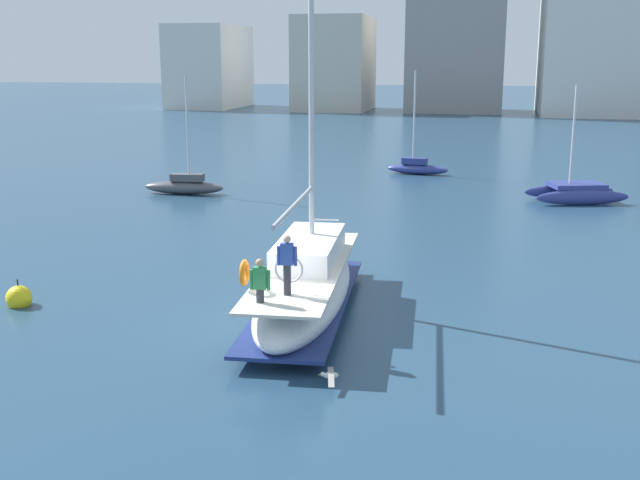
{
  "coord_description": "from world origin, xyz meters",
  "views": [
    {
      "loc": [
        5.29,
        -19.97,
        7.42
      ],
      "look_at": [
        0.18,
        3.49,
        1.8
      ],
      "focal_mm": 43.91,
      "sensor_mm": 36.0,
      "label": 1
    }
  ],
  "objects_px": {
    "moored_catamaran": "(576,191)",
    "seagull": "(330,375)",
    "moored_cutter_left": "(184,185)",
    "mooring_buoy": "(19,298)",
    "moored_sloop_far": "(417,167)",
    "main_sailboat": "(306,284)"
  },
  "relations": [
    {
      "from": "moored_catamaran",
      "to": "seagull",
      "type": "height_order",
      "value": "moored_catamaran"
    },
    {
      "from": "main_sailboat",
      "to": "moored_cutter_left",
      "type": "bearing_deg",
      "value": 121.17
    },
    {
      "from": "moored_cutter_left",
      "to": "mooring_buoy",
      "type": "bearing_deg",
      "value": -82.46
    },
    {
      "from": "moored_catamaran",
      "to": "mooring_buoy",
      "type": "relative_size",
      "value": 6.09
    },
    {
      "from": "main_sailboat",
      "to": "moored_cutter_left",
      "type": "relative_size",
      "value": 1.86
    },
    {
      "from": "moored_cutter_left",
      "to": "seagull",
      "type": "height_order",
      "value": "moored_cutter_left"
    },
    {
      "from": "moored_catamaran",
      "to": "mooring_buoy",
      "type": "height_order",
      "value": "moored_catamaran"
    },
    {
      "from": "moored_cutter_left",
      "to": "mooring_buoy",
      "type": "height_order",
      "value": "moored_cutter_left"
    },
    {
      "from": "main_sailboat",
      "to": "moored_sloop_far",
      "type": "distance_m",
      "value": 29.23
    },
    {
      "from": "mooring_buoy",
      "to": "moored_cutter_left",
      "type": "bearing_deg",
      "value": 97.54
    },
    {
      "from": "main_sailboat",
      "to": "seagull",
      "type": "xyz_separation_m",
      "value": [
        1.75,
        -4.98,
        -0.65
      ]
    },
    {
      "from": "moored_sloop_far",
      "to": "seagull",
      "type": "distance_m",
      "value": 34.22
    },
    {
      "from": "main_sailboat",
      "to": "mooring_buoy",
      "type": "distance_m",
      "value": 8.86
    },
    {
      "from": "main_sailboat",
      "to": "moored_cutter_left",
      "type": "distance_m",
      "value": 22.05
    },
    {
      "from": "main_sailboat",
      "to": "moored_sloop_far",
      "type": "height_order",
      "value": "main_sailboat"
    },
    {
      "from": "main_sailboat",
      "to": "seagull",
      "type": "bearing_deg",
      "value": -70.6
    },
    {
      "from": "main_sailboat",
      "to": "moored_catamaran",
      "type": "xyz_separation_m",
      "value": [
        9.64,
        20.97,
        -0.35
      ]
    },
    {
      "from": "mooring_buoy",
      "to": "main_sailboat",
      "type": "bearing_deg",
      "value": 7.43
    },
    {
      "from": "moored_sloop_far",
      "to": "mooring_buoy",
      "type": "height_order",
      "value": "moored_sloop_far"
    },
    {
      "from": "moored_cutter_left",
      "to": "moored_catamaran",
      "type": "bearing_deg",
      "value": 5.73
    },
    {
      "from": "moored_sloop_far",
      "to": "seagull",
      "type": "xyz_separation_m",
      "value": [
        1.23,
        -34.2,
        -0.23
      ]
    },
    {
      "from": "moored_sloop_far",
      "to": "moored_cutter_left",
      "type": "height_order",
      "value": "moored_sloop_far"
    }
  ]
}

